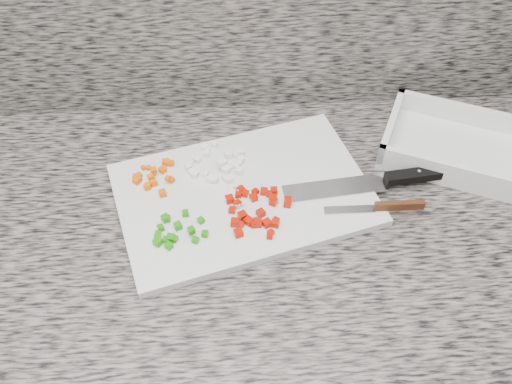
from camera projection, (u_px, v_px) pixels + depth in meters
The scene contains 11 objects.
cabinet at pixel (215, 348), 1.31m from camera, with size 3.92×0.62×0.86m, color white.
countertop at pixel (201, 227), 0.97m from camera, with size 3.96×0.64×0.04m, color slate.
cutting_board at pixel (244, 194), 0.98m from camera, with size 0.43×0.28×0.01m, color silver.
carrot_pile at pixel (155, 176), 1.00m from camera, with size 0.07×0.09×0.02m.
onion_pile at pixel (219, 164), 1.02m from camera, with size 0.11×0.10×0.02m.
green_pepper_pile at pixel (173, 232), 0.91m from camera, with size 0.09×0.08×0.02m.
red_pepper_pile at pixel (257, 210), 0.94m from camera, with size 0.11×0.11×0.01m.
garlic_pile at pixel (237, 195), 0.97m from camera, with size 0.04×0.06×0.01m.
chef_knife at pixel (390, 179), 0.99m from camera, with size 0.30×0.06×0.02m.
paring_knife at pixel (387, 207), 0.95m from camera, with size 0.17×0.02×0.02m.
tray at pixel (453, 147), 1.05m from camera, with size 0.30×0.26×0.05m.
Camera 1 is at (0.06, 0.83, 1.65)m, focal length 40.00 mm.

